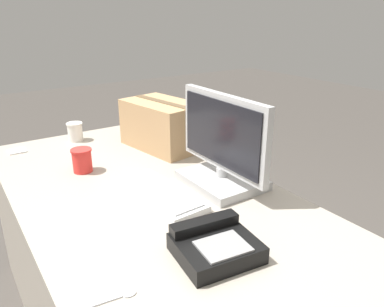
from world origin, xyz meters
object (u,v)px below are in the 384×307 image
(keyboard, at_px, (160,193))
(spoon, at_px, (116,298))
(paper_cup_right, at_px, (82,160))
(cardboard_box, at_px, (163,125))
(monitor, at_px, (222,151))
(desk_phone, at_px, (215,245))
(sticky_note_pad, at_px, (17,151))
(paper_cup_left, at_px, (75,132))

(keyboard, xyz_separation_m, spoon, (0.40, -0.35, -0.01))
(paper_cup_right, height_order, cardboard_box, cardboard_box)
(monitor, height_order, keyboard, monitor)
(desk_phone, height_order, sticky_note_pad, desk_phone)
(keyboard, relative_size, spoon, 2.75)
(keyboard, bearing_deg, paper_cup_left, -179.51)
(monitor, xyz_separation_m, keyboard, (-0.04, -0.25, -0.13))
(spoon, bearing_deg, cardboard_box, 60.94)
(keyboard, bearing_deg, cardboard_box, 145.42)
(spoon, xyz_separation_m, cardboard_box, (-0.87, 0.63, 0.11))
(paper_cup_right, bearing_deg, spoon, -13.27)
(monitor, distance_m, paper_cup_right, 0.60)
(paper_cup_right, xyz_separation_m, cardboard_box, (-0.08, 0.44, 0.06))
(spoon, relative_size, cardboard_box, 0.35)
(monitor, distance_m, spoon, 0.71)
(cardboard_box, relative_size, sticky_note_pad, 5.36)
(paper_cup_left, relative_size, paper_cup_right, 0.96)
(keyboard, height_order, paper_cup_left, paper_cup_left)
(desk_phone, relative_size, cardboard_box, 0.56)
(monitor, xyz_separation_m, desk_phone, (0.35, -0.30, -0.11))
(monitor, xyz_separation_m, paper_cup_right, (-0.43, -0.41, -0.09))
(paper_cup_right, xyz_separation_m, spoon, (0.79, -0.19, -0.05))
(monitor, relative_size, desk_phone, 1.98)
(sticky_note_pad, bearing_deg, paper_cup_right, 24.24)
(paper_cup_left, height_order, paper_cup_right, paper_cup_right)
(desk_phone, distance_m, sticky_note_pad, 1.24)
(monitor, height_order, paper_cup_left, monitor)
(monitor, relative_size, spoon, 3.18)
(spoon, bearing_deg, monitor, 37.58)
(desk_phone, xyz_separation_m, paper_cup_right, (-0.78, -0.12, 0.02))
(paper_cup_right, height_order, spoon, paper_cup_right)
(keyboard, distance_m, cardboard_box, 0.55)
(monitor, bearing_deg, desk_phone, -40.38)
(keyboard, bearing_deg, desk_phone, -10.17)
(desk_phone, bearing_deg, cardboard_box, 166.61)
(keyboard, relative_size, cardboard_box, 0.96)
(paper_cup_left, distance_m, sticky_note_pad, 0.29)
(desk_phone, relative_size, sticky_note_pad, 3.00)
(desk_phone, bearing_deg, monitor, 146.91)
(spoon, xyz_separation_m, sticky_note_pad, (-1.20, -0.00, 0.00))
(paper_cup_left, height_order, sticky_note_pad, paper_cup_left)
(desk_phone, height_order, paper_cup_right, paper_cup_right)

